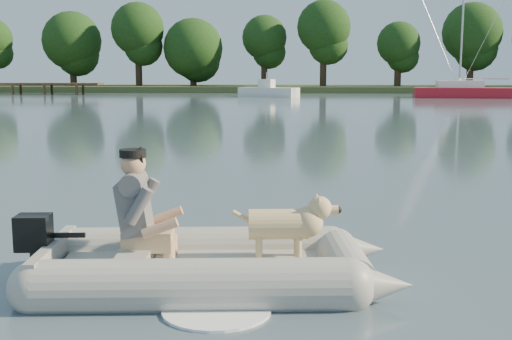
# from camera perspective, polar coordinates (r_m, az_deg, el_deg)

# --- Properties ---
(water) EXTENTS (160.00, 160.00, 0.00)m
(water) POSITION_cam_1_polar(r_m,az_deg,el_deg) (6.89, -4.50, -9.15)
(water) COLOR slate
(water) RESTS_ON ground
(shore_bank) EXTENTS (160.00, 12.00, 0.70)m
(shore_bank) POSITION_cam_1_polar(r_m,az_deg,el_deg) (68.52, 2.78, 7.21)
(shore_bank) COLOR #47512D
(shore_bank) RESTS_ON water
(dock) EXTENTS (18.00, 2.00, 1.04)m
(dock) POSITION_cam_1_polar(r_m,az_deg,el_deg) (64.41, -21.33, 6.76)
(dock) COLOR #4C331E
(dock) RESTS_ON water
(treeline) EXTENTS (75.85, 7.35, 9.27)m
(treeline) POSITION_cam_1_polar(r_m,az_deg,el_deg) (67.67, 4.07, 11.53)
(treeline) COLOR #332316
(treeline) RESTS_ON shore_bank
(dinghy) EXTENTS (5.00, 3.50, 1.45)m
(dinghy) POSITION_cam_1_polar(r_m,az_deg,el_deg) (6.40, -4.08, -4.75)
(dinghy) COLOR gray
(dinghy) RESTS_ON water
(man) EXTENTS (0.82, 0.72, 1.13)m
(man) POSITION_cam_1_polar(r_m,az_deg,el_deg) (6.48, -10.58, -2.96)
(man) COLOR #58575B
(man) RESTS_ON dinghy
(dog) EXTENTS (1.01, 0.43, 0.65)m
(dog) POSITION_cam_1_polar(r_m,az_deg,el_deg) (6.47, 2.00, -5.30)
(dog) COLOR tan
(dog) RESTS_ON dinghy
(outboard_motor) EXTENTS (0.46, 0.34, 0.83)m
(outboard_motor) POSITION_cam_1_polar(r_m,az_deg,el_deg) (6.78, -19.07, -7.04)
(outboard_motor) COLOR black
(outboard_motor) RESTS_ON dinghy
(motorboat) EXTENTS (5.40, 3.73, 2.13)m
(motorboat) POSITION_cam_1_polar(r_m,az_deg,el_deg) (53.58, 1.14, 7.55)
(motorboat) COLOR white
(motorboat) RESTS_ON water
(sailboat) EXTENTS (8.28, 3.14, 11.13)m
(sailboat) POSITION_cam_1_polar(r_m,az_deg,el_deg) (54.41, 18.05, 6.64)
(sailboat) COLOR #AB131F
(sailboat) RESTS_ON water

